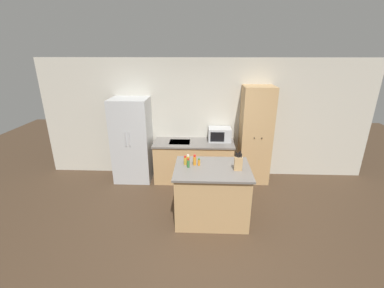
{
  "coord_description": "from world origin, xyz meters",
  "views": [
    {
      "loc": [
        -0.05,
        -3.2,
        2.74
      ],
      "look_at": [
        -0.24,
        1.4,
        1.05
      ],
      "focal_mm": 24.0,
      "sensor_mm": 36.0,
      "label": 1
    }
  ],
  "objects_px": {
    "spice_bottle_green_herb": "(188,159)",
    "spice_bottle_pale_salt": "(185,161)",
    "microwave": "(220,134)",
    "knife_block": "(238,163)",
    "pantry_cabinet": "(255,135)",
    "spice_bottle_tall_dark": "(195,160)",
    "spice_bottle_amber_oil": "(188,163)",
    "spice_bottle_short_red": "(199,162)",
    "refrigerator": "(132,140)"
  },
  "relations": [
    {
      "from": "spice_bottle_green_herb",
      "to": "spice_bottle_pale_salt",
      "type": "bearing_deg",
      "value": -131.01
    },
    {
      "from": "microwave",
      "to": "knife_block",
      "type": "distance_m",
      "value": 1.61
    },
    {
      "from": "knife_block",
      "to": "spice_bottle_green_herb",
      "type": "height_order",
      "value": "knife_block"
    },
    {
      "from": "pantry_cabinet",
      "to": "spice_bottle_tall_dark",
      "type": "distance_m",
      "value": 1.83
    },
    {
      "from": "spice_bottle_green_herb",
      "to": "spice_bottle_tall_dark",
      "type": "bearing_deg",
      "value": -27.02
    },
    {
      "from": "microwave",
      "to": "spice_bottle_amber_oil",
      "type": "distance_m",
      "value": 1.63
    },
    {
      "from": "spice_bottle_amber_oil",
      "to": "spice_bottle_green_herb",
      "type": "relative_size",
      "value": 0.98
    },
    {
      "from": "microwave",
      "to": "spice_bottle_short_red",
      "type": "xyz_separation_m",
      "value": [
        -0.42,
        -1.44,
        -0.02
      ]
    },
    {
      "from": "spice_bottle_short_red",
      "to": "spice_bottle_tall_dark",
      "type": "bearing_deg",
      "value": 169.68
    },
    {
      "from": "microwave",
      "to": "spice_bottle_amber_oil",
      "type": "relative_size",
      "value": 3.1
    },
    {
      "from": "pantry_cabinet",
      "to": "microwave",
      "type": "relative_size",
      "value": 4.29
    },
    {
      "from": "spice_bottle_pale_salt",
      "to": "knife_block",
      "type": "bearing_deg",
      "value": -11.82
    },
    {
      "from": "pantry_cabinet",
      "to": "spice_bottle_pale_salt",
      "type": "xyz_separation_m",
      "value": [
        -1.4,
        -1.34,
        -0.02
      ]
    },
    {
      "from": "refrigerator",
      "to": "pantry_cabinet",
      "type": "xyz_separation_m",
      "value": [
        2.64,
        0.05,
        0.13
      ]
    },
    {
      "from": "refrigerator",
      "to": "knife_block",
      "type": "height_order",
      "value": "refrigerator"
    },
    {
      "from": "knife_block",
      "to": "spice_bottle_tall_dark",
      "type": "bearing_deg",
      "value": 166.12
    },
    {
      "from": "microwave",
      "to": "spice_bottle_tall_dark",
      "type": "relative_size",
      "value": 2.71
    },
    {
      "from": "refrigerator",
      "to": "spice_bottle_pale_salt",
      "type": "xyz_separation_m",
      "value": [
        1.24,
        -1.29,
        0.11
      ]
    },
    {
      "from": "microwave",
      "to": "spice_bottle_pale_salt",
      "type": "height_order",
      "value": "microwave"
    },
    {
      "from": "pantry_cabinet",
      "to": "spice_bottle_short_red",
      "type": "bearing_deg",
      "value": -130.83
    },
    {
      "from": "refrigerator",
      "to": "spice_bottle_short_red",
      "type": "bearing_deg",
      "value": -41.79
    },
    {
      "from": "microwave",
      "to": "pantry_cabinet",
      "type": "bearing_deg",
      "value": -5.94
    },
    {
      "from": "microwave",
      "to": "spice_bottle_tall_dark",
      "type": "xyz_separation_m",
      "value": [
        -0.5,
        -1.42,
        0.0
      ]
    },
    {
      "from": "spice_bottle_amber_oil",
      "to": "spice_bottle_short_red",
      "type": "bearing_deg",
      "value": 25.81
    },
    {
      "from": "spice_bottle_pale_salt",
      "to": "spice_bottle_amber_oil",
      "type": "bearing_deg",
      "value": -60.65
    },
    {
      "from": "pantry_cabinet",
      "to": "spice_bottle_pale_salt",
      "type": "distance_m",
      "value": 1.94
    },
    {
      "from": "pantry_cabinet",
      "to": "spice_bottle_tall_dark",
      "type": "relative_size",
      "value": 11.61
    },
    {
      "from": "microwave",
      "to": "spice_bottle_green_herb",
      "type": "bearing_deg",
      "value": -114.01
    },
    {
      "from": "spice_bottle_green_herb",
      "to": "pantry_cabinet",
      "type": "bearing_deg",
      "value": 43.47
    },
    {
      "from": "refrigerator",
      "to": "spice_bottle_tall_dark",
      "type": "xyz_separation_m",
      "value": [
        1.39,
        -1.3,
        0.12
      ]
    },
    {
      "from": "spice_bottle_pale_salt",
      "to": "pantry_cabinet",
      "type": "bearing_deg",
      "value": 43.66
    },
    {
      "from": "pantry_cabinet",
      "to": "spice_bottle_short_red",
      "type": "relative_size",
      "value": 16.8
    },
    {
      "from": "spice_bottle_pale_salt",
      "to": "spice_bottle_green_herb",
      "type": "bearing_deg",
      "value": 48.99
    },
    {
      "from": "spice_bottle_tall_dark",
      "to": "spice_bottle_pale_salt",
      "type": "distance_m",
      "value": 0.16
    },
    {
      "from": "refrigerator",
      "to": "pantry_cabinet",
      "type": "bearing_deg",
      "value": 1.05
    },
    {
      "from": "microwave",
      "to": "spice_bottle_pale_salt",
      "type": "xyz_separation_m",
      "value": [
        -0.65,
        -1.42,
        -0.01
      ]
    },
    {
      "from": "refrigerator",
      "to": "spice_bottle_green_herb",
      "type": "xyz_separation_m",
      "value": [
        1.28,
        -1.24,
        0.11
      ]
    },
    {
      "from": "spice_bottle_pale_salt",
      "to": "microwave",
      "type": "bearing_deg",
      "value": 65.27
    },
    {
      "from": "spice_bottle_tall_dark",
      "to": "spice_bottle_pale_salt",
      "type": "bearing_deg",
      "value": 177.6
    },
    {
      "from": "refrigerator",
      "to": "spice_bottle_green_herb",
      "type": "bearing_deg",
      "value": -44.06
    },
    {
      "from": "microwave",
      "to": "spice_bottle_pale_salt",
      "type": "distance_m",
      "value": 1.56
    },
    {
      "from": "spice_bottle_short_red",
      "to": "spice_bottle_pale_salt",
      "type": "bearing_deg",
      "value": 175.08
    },
    {
      "from": "spice_bottle_short_red",
      "to": "knife_block",
      "type": "bearing_deg",
      "value": -14.29
    },
    {
      "from": "microwave",
      "to": "spice_bottle_tall_dark",
      "type": "height_order",
      "value": "microwave"
    },
    {
      "from": "refrigerator",
      "to": "pantry_cabinet",
      "type": "relative_size",
      "value": 0.88
    },
    {
      "from": "spice_bottle_short_red",
      "to": "spice_bottle_amber_oil",
      "type": "bearing_deg",
      "value": -154.19
    },
    {
      "from": "microwave",
      "to": "spice_bottle_tall_dark",
      "type": "bearing_deg",
      "value": -109.2
    },
    {
      "from": "refrigerator",
      "to": "spice_bottle_pale_salt",
      "type": "relative_size",
      "value": 11.77
    },
    {
      "from": "refrigerator",
      "to": "spice_bottle_green_herb",
      "type": "relative_size",
      "value": 11.43
    },
    {
      "from": "knife_block",
      "to": "spice_bottle_amber_oil",
      "type": "height_order",
      "value": "knife_block"
    }
  ]
}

